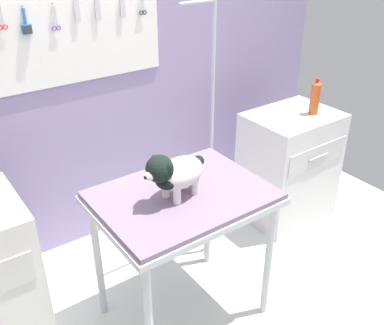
# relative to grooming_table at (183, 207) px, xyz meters

# --- Properties ---
(rear_wall_panel) EXTENTS (4.00, 0.11, 2.30)m
(rear_wall_panel) POSITION_rel_grooming_table_xyz_m (0.06, 1.09, 0.37)
(rear_wall_panel) COLOR #8F7EAC
(rear_wall_panel) RESTS_ON ground
(grooming_table) EXTENTS (0.93, 0.70, 0.87)m
(grooming_table) POSITION_rel_grooming_table_xyz_m (0.00, 0.00, 0.00)
(grooming_table) COLOR #B7B7BC
(grooming_table) RESTS_ON ground
(grooming_arm) EXTENTS (0.29, 0.11, 1.78)m
(grooming_arm) POSITION_rel_grooming_table_xyz_m (0.48, 0.37, 0.05)
(grooming_arm) COLOR #B7B7BC
(grooming_arm) RESTS_ON ground
(dog) EXTENTS (0.39, 0.21, 0.28)m
(dog) POSITION_rel_grooming_table_xyz_m (-0.06, -0.02, 0.24)
(dog) COLOR white
(dog) RESTS_ON grooming_table
(cabinet_right) EXTENTS (0.68, 0.54, 0.88)m
(cabinet_right) POSITION_rel_grooming_table_xyz_m (1.30, 0.40, -0.34)
(cabinet_right) COLOR silver
(cabinet_right) RESTS_ON ground
(soda_bottle) EXTENTS (0.07, 0.07, 0.27)m
(soda_bottle) POSITION_rel_grooming_table_xyz_m (1.42, 0.33, 0.22)
(soda_bottle) COLOR #BC4F1E
(soda_bottle) RESTS_ON cabinet_right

